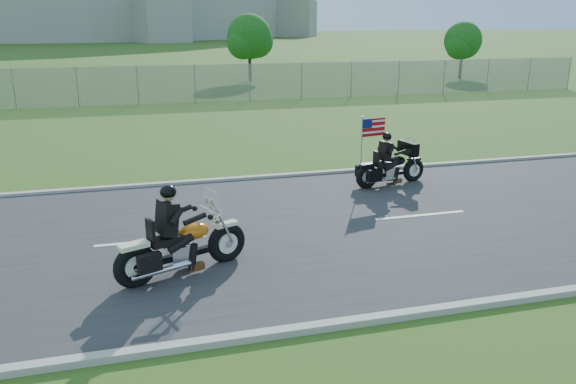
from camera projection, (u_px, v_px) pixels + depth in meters
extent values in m
plane|color=#244C17|center=(248.00, 234.00, 11.83)|extent=(420.00, 420.00, 0.00)
cube|color=#28282B|center=(248.00, 233.00, 11.82)|extent=(120.00, 8.00, 0.04)
cube|color=#9E9B93|center=(220.00, 180.00, 15.55)|extent=(120.00, 0.18, 0.12)
cube|color=#9E9B93|center=(302.00, 330.00, 8.07)|extent=(120.00, 0.18, 0.12)
cube|color=gray|center=(77.00, 87.00, 28.77)|extent=(60.00, 0.03, 2.00)
cylinder|color=#382316|center=(250.00, 63.00, 40.63)|extent=(0.22, 0.22, 2.52)
sphere|color=#124412|center=(249.00, 36.00, 40.08)|extent=(3.20, 3.20, 3.20)
sphere|color=#124412|center=(257.00, 41.00, 40.78)|extent=(2.40, 2.40, 2.40)
sphere|color=#124412|center=(243.00, 43.00, 39.70)|extent=(2.24, 2.24, 2.24)
cylinder|color=#382316|center=(461.00, 63.00, 42.77)|extent=(0.22, 0.22, 2.24)
sphere|color=#124412|center=(463.00, 40.00, 42.27)|extent=(2.80, 2.80, 2.80)
sphere|color=#124412|center=(466.00, 45.00, 42.89)|extent=(2.10, 2.10, 2.10)
sphere|color=#124412|center=(459.00, 46.00, 41.95)|extent=(1.96, 1.96, 1.96)
torus|color=black|center=(227.00, 243.00, 10.33)|extent=(0.78, 0.45, 0.76)
torus|color=black|center=(135.00, 266.00, 9.33)|extent=(0.78, 0.45, 0.76)
ellipsoid|color=orange|center=(194.00, 231.00, 9.85)|extent=(0.66, 0.52, 0.29)
cube|color=black|center=(166.00, 240.00, 9.55)|extent=(0.64, 0.50, 0.12)
cube|color=black|center=(167.00, 217.00, 9.46)|extent=(0.38, 0.47, 0.57)
sphere|color=black|center=(168.00, 192.00, 9.36)|extent=(0.36, 0.36, 0.28)
cube|color=silver|center=(213.00, 200.00, 9.94)|extent=(0.21, 0.46, 0.41)
torus|color=black|center=(413.00, 170.00, 15.47)|extent=(0.68, 0.29, 0.66)
torus|color=black|center=(367.00, 177.00, 14.83)|extent=(0.68, 0.29, 0.66)
ellipsoid|color=black|center=(397.00, 161.00, 15.14)|extent=(0.55, 0.38, 0.25)
cube|color=black|center=(383.00, 164.00, 14.95)|extent=(0.54, 0.36, 0.11)
cube|color=black|center=(385.00, 151.00, 14.87)|extent=(0.28, 0.39, 0.49)
sphere|color=black|center=(387.00, 137.00, 14.77)|extent=(0.28, 0.28, 0.24)
cube|color=black|center=(408.00, 148.00, 15.19)|extent=(0.33, 0.74, 0.36)
cube|color=#B70C11|center=(374.00, 127.00, 14.72)|extent=(0.71, 0.16, 0.47)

